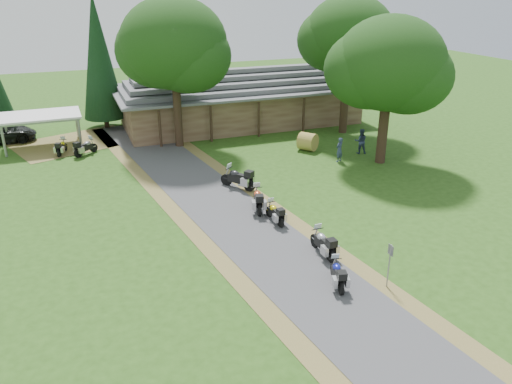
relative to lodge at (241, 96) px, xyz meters
name	(u,v)px	position (x,y,z in m)	size (l,w,h in m)	color
ground	(291,267)	(-6.00, -24.00, -2.45)	(120.00, 120.00, 0.00)	#264A14
driveway	(249,230)	(-6.50, -20.00, -2.45)	(46.00, 46.00, 0.00)	#3F3F42
lodge	(241,96)	(0.00, 0.00, 0.00)	(21.40, 9.40, 4.90)	brown
carport	(42,131)	(-16.35, -1.18, -1.20)	(5.76, 3.84, 2.50)	silver
car_dark_suv	(0,129)	(-19.48, 1.07, -1.38)	(5.58, 2.38, 2.14)	black
motorcycle_row_a	(338,273)	(-4.79, -25.93, -1.86)	(1.71, 0.56, 1.17)	navy
motorcycle_row_b	(323,242)	(-4.16, -23.47, -1.80)	(1.90, 0.62, 1.30)	#9A9CA2
motorcycle_row_c	(275,212)	(-4.92, -19.56, -1.87)	(1.71, 0.56, 1.17)	gold
motorcycle_row_d	(258,198)	(-5.19, -17.82, -1.77)	(2.00, 0.65, 1.37)	#DA4F26
motorcycle_row_e	(238,177)	(-5.23, -14.48, -1.72)	(2.15, 0.70, 1.47)	black
motorcycle_carport_a	(62,146)	(-15.10, -3.66, -1.86)	(1.72, 0.56, 1.17)	yellow
motorcycle_carport_b	(85,146)	(-13.48, -4.44, -1.81)	(1.86, 0.61, 1.27)	gray
person_a	(339,148)	(3.01, -12.28, -1.43)	(0.58, 0.42, 2.03)	#2E3A55
person_b	(361,139)	(5.39, -11.21, -1.36)	(0.62, 0.45, 2.18)	#2E3A55
hay_bale	(308,142)	(2.11, -9.18, -1.79)	(1.32, 1.32, 1.21)	#A28D3B
sign_post	(389,266)	(-2.94, -26.79, -1.47)	(0.35, 0.06, 1.97)	gray
oak_lodge_left	(175,65)	(-6.64, -4.77, 3.70)	(7.68, 7.68, 12.29)	#183810
oak_lodge_right	(348,54)	(7.01, -5.87, 3.94)	(6.94, 6.94, 12.79)	#183810
oak_driveway	(388,84)	(5.64, -13.43, 3.01)	(7.24, 7.24, 10.93)	#183810
cedar_near	(99,62)	(-11.35, 2.71, 3.07)	(3.50, 3.50, 11.04)	black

